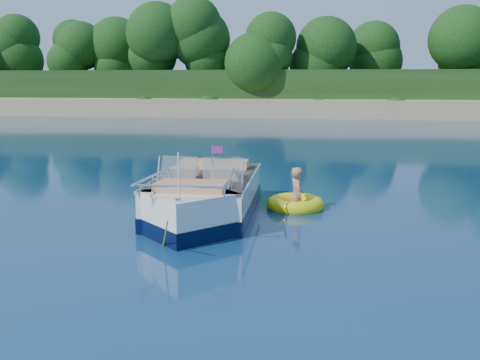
% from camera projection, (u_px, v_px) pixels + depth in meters
% --- Properties ---
extents(ground, '(160.00, 160.00, 0.00)m').
position_uv_depth(ground, '(211.00, 244.00, 10.22)').
color(ground, '#091740').
rests_on(ground, ground).
extents(shoreline, '(170.00, 59.00, 6.00)m').
position_uv_depth(shoreline, '(307.00, 96.00, 72.01)').
color(shoreline, '#8C7C51').
rests_on(shoreline, ground).
extents(treeline, '(150.00, 7.12, 8.19)m').
position_uv_depth(treeline, '(302.00, 53.00, 49.05)').
color(treeline, '#311D10').
rests_on(treeline, ground).
extents(motorboat, '(2.29, 6.12, 2.04)m').
position_uv_depth(motorboat, '(204.00, 200.00, 12.19)').
color(motorboat, white).
rests_on(motorboat, ground).
extents(tow_tube, '(1.70, 1.70, 0.37)m').
position_uv_depth(tow_tube, '(295.00, 204.00, 13.07)').
color(tow_tube, yellow).
rests_on(tow_tube, ground).
extents(boy, '(0.58, 0.85, 1.53)m').
position_uv_depth(boy, '(296.00, 208.00, 13.05)').
color(boy, tan).
rests_on(boy, ground).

